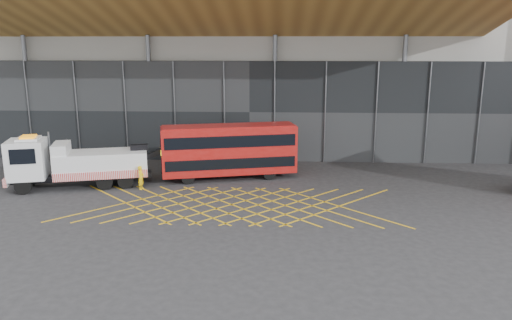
{
  "coord_description": "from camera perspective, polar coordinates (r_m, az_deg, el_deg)",
  "views": [
    {
      "loc": [
        4.45,
        -28.23,
        9.45
      ],
      "look_at": [
        3.0,
        1.5,
        2.4
      ],
      "focal_mm": 35.0,
      "sensor_mm": 36.0,
      "label": 1
    }
  ],
  "objects": [
    {
      "name": "ground_plane",
      "position": [
        30.1,
        -5.88,
        -5.04
      ],
      "size": [
        120.0,
        120.0,
        0.0
      ],
      "primitive_type": "plane",
      "color": "#272729"
    },
    {
      "name": "road_markings",
      "position": [
        29.91,
        -2.83,
        -5.1
      ],
      "size": [
        19.96,
        7.16,
        0.01
      ],
      "color": "gold",
      "rests_on": "ground_plane"
    },
    {
      "name": "recovery_truck",
      "position": [
        35.11,
        -20.07,
        -0.28
      ],
      "size": [
        10.44,
        4.66,
        3.64
      ],
      "rotation": [
        0.0,
        0.0,
        0.26
      ],
      "color": "black",
      "rests_on": "ground_plane"
    },
    {
      "name": "bus_towed",
      "position": [
        35.07,
        -3.12,
        1.24
      ],
      "size": [
        9.63,
        4.35,
        3.82
      ],
      "rotation": [
        0.0,
        0.0,
        0.24
      ],
      "color": "#9E0F0C",
      "rests_on": "ground_plane"
    },
    {
      "name": "worker",
      "position": [
        33.59,
        -13.0,
        -1.98
      ],
      "size": [
        0.44,
        0.61,
        1.56
      ],
      "primitive_type": "imported",
      "rotation": [
        0.0,
        0.0,
        1.45
      ],
      "color": "yellow",
      "rests_on": "ground_plane"
    },
    {
      "name": "construction_building",
      "position": [
        46.7,
        -0.32,
        12.75
      ],
      "size": [
        55.0,
        23.97,
        18.0
      ],
      "color": "gray",
      "rests_on": "ground_plane"
    }
  ]
}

